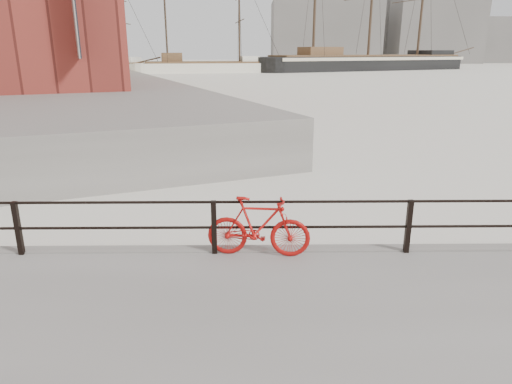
% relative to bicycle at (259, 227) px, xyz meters
% --- Properties ---
extents(ground, '(400.00, 400.00, 0.00)m').
position_rel_bicycle_xyz_m(ground, '(2.70, 0.25, -0.90)').
color(ground, white).
rests_on(ground, ground).
extents(far_quay, '(78.44, 148.07, 1.80)m').
position_rel_bicycle_xyz_m(far_quay, '(-37.30, 72.25, -0.00)').
color(far_quay, gray).
rests_on(far_quay, ground).
extents(guardrail, '(28.00, 0.10, 1.00)m').
position_rel_bicycle_xyz_m(guardrail, '(2.70, 0.10, -0.05)').
color(guardrail, black).
rests_on(guardrail, promenade).
extents(bicycle, '(1.84, 0.47, 1.10)m').
position_rel_bicycle_xyz_m(bicycle, '(0.00, 0.00, 0.00)').
color(bicycle, '#AE0E0B').
rests_on(bicycle, promenade).
extents(barque_black, '(60.10, 40.42, 32.67)m').
position_rel_bicycle_xyz_m(barque_black, '(23.93, 89.13, -0.90)').
color(barque_black, black).
rests_on(barque_black, ground).
extents(schooner_mid, '(30.02, 16.18, 20.56)m').
position_rel_bicycle_xyz_m(schooner_mid, '(-8.44, 78.38, -0.90)').
color(schooner_mid, white).
rests_on(schooner_mid, ground).
extents(schooner_left, '(28.17, 16.13, 19.98)m').
position_rel_bicycle_xyz_m(schooner_left, '(-29.61, 79.16, -0.90)').
color(schooner_left, silver).
rests_on(schooner_left, ground).
extents(apartment_brick, '(27.87, 22.90, 21.20)m').
position_rel_bicycle_xyz_m(apartment_brick, '(-52.26, 103.95, 11.50)').
color(apartment_brick, brown).
rests_on(apartment_brick, far_quay).
extents(industrial_west, '(32.00, 18.00, 18.00)m').
position_rel_bicycle_xyz_m(industrial_west, '(22.70, 140.25, 8.10)').
color(industrial_west, gray).
rests_on(industrial_west, ground).
extents(industrial_mid, '(26.00, 20.00, 24.00)m').
position_rel_bicycle_xyz_m(industrial_mid, '(57.70, 145.25, 11.10)').
color(industrial_mid, gray).
rests_on(industrial_mid, ground).
extents(industrial_east, '(20.00, 16.00, 14.00)m').
position_rel_bicycle_xyz_m(industrial_east, '(80.70, 150.25, 6.10)').
color(industrial_east, gray).
rests_on(industrial_east, ground).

